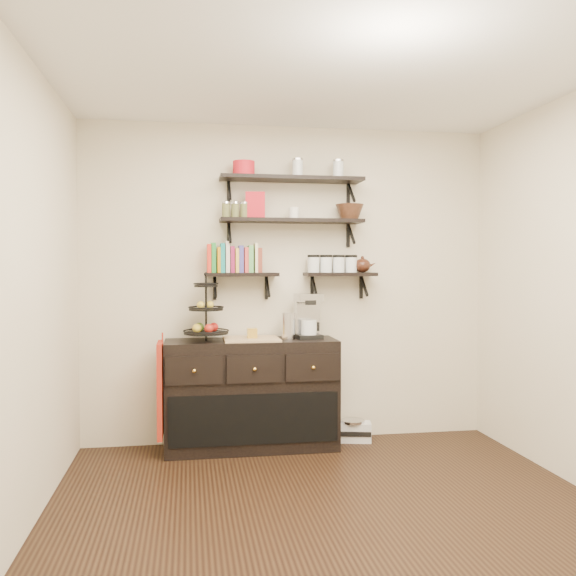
{
  "coord_description": "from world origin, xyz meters",
  "views": [
    {
      "loc": [
        -0.86,
        -3.44,
        1.5
      ],
      "look_at": [
        -0.11,
        1.15,
        1.34
      ],
      "focal_mm": 38.0,
      "sensor_mm": 36.0,
      "label": 1
    }
  ],
  "objects_px": {
    "sideboard": "(251,394)",
    "coffee_maker": "(308,317)",
    "fruit_stand": "(206,318)",
    "radio": "(353,431)"
  },
  "relations": [
    {
      "from": "radio",
      "to": "coffee_maker",
      "type": "bearing_deg",
      "value": -160.94
    },
    {
      "from": "sideboard",
      "to": "fruit_stand",
      "type": "height_order",
      "value": "fruit_stand"
    },
    {
      "from": "fruit_stand",
      "to": "coffee_maker",
      "type": "distance_m",
      "value": 0.84
    },
    {
      "from": "radio",
      "to": "sideboard",
      "type": "bearing_deg",
      "value": -162.66
    },
    {
      "from": "radio",
      "to": "fruit_stand",
      "type": "bearing_deg",
      "value": -164.16
    },
    {
      "from": "sideboard",
      "to": "coffee_maker",
      "type": "bearing_deg",
      "value": 3.07
    },
    {
      "from": "coffee_maker",
      "to": "radio",
      "type": "xyz_separation_m",
      "value": [
        0.4,
        0.04,
        -0.99
      ]
    },
    {
      "from": "coffee_maker",
      "to": "fruit_stand",
      "type": "bearing_deg",
      "value": 174.47
    },
    {
      "from": "sideboard",
      "to": "radio",
      "type": "height_order",
      "value": "sideboard"
    },
    {
      "from": "sideboard",
      "to": "fruit_stand",
      "type": "relative_size",
      "value": 2.65
    }
  ]
}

